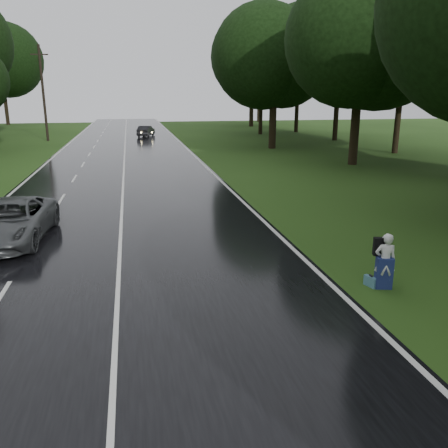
# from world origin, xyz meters

# --- Properties ---
(ground) EXTENTS (160.00, 160.00, 0.00)m
(ground) POSITION_xyz_m (0.00, 0.00, 0.00)
(ground) COLOR #274815
(ground) RESTS_ON ground
(road) EXTENTS (12.00, 140.00, 0.04)m
(road) POSITION_xyz_m (0.00, 20.00, 0.02)
(road) COLOR black
(road) RESTS_ON ground
(lane_center) EXTENTS (0.12, 140.00, 0.01)m
(lane_center) POSITION_xyz_m (0.00, 20.00, 0.04)
(lane_center) COLOR silver
(lane_center) RESTS_ON road
(grey_car) EXTENTS (2.80, 5.45, 1.47)m
(grey_car) POSITION_xyz_m (-3.79, 7.25, 0.77)
(grey_car) COLOR #474A4B
(grey_car) RESTS_ON road
(far_car) EXTENTS (2.38, 4.12, 1.28)m
(far_car) POSITION_xyz_m (2.50, 48.94, 0.68)
(far_car) COLOR black
(far_car) RESTS_ON road
(hitchhiker) EXTENTS (0.64, 0.61, 1.56)m
(hitchhiker) POSITION_xyz_m (7.14, 0.90, 0.73)
(hitchhiker) COLOR silver
(hitchhiker) RESTS_ON ground
(suitcase) EXTENTS (0.23, 0.43, 0.29)m
(suitcase) POSITION_xyz_m (6.85, 1.03, 0.15)
(suitcase) COLOR teal
(suitcase) RESTS_ON ground
(utility_pole_far) EXTENTS (1.80, 0.28, 10.17)m
(utility_pole_far) POSITION_xyz_m (-8.50, 45.60, 0.00)
(utility_pole_far) COLOR black
(utility_pole_far) RESTS_ON ground
(tree_right_d) EXTENTS (10.00, 10.00, 15.63)m
(tree_right_d) POSITION_xyz_m (16.83, 22.37, 0.00)
(tree_right_d) COLOR black
(tree_right_d) RESTS_ON ground
(tree_right_e) EXTENTS (9.25, 9.25, 14.45)m
(tree_right_e) POSITION_xyz_m (14.03, 33.76, 0.00)
(tree_right_e) COLOR black
(tree_right_e) RESTS_ON ground
(tree_right_f) EXTENTS (10.50, 10.50, 16.40)m
(tree_right_f) POSITION_xyz_m (17.24, 49.44, 0.00)
(tree_right_f) COLOR black
(tree_right_f) RESTS_ON ground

